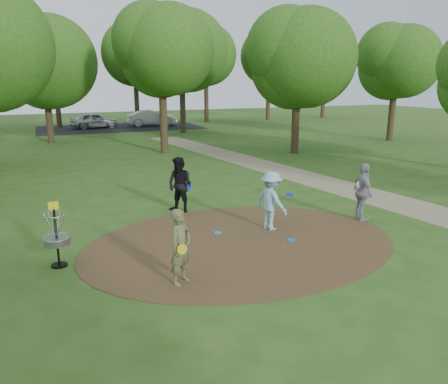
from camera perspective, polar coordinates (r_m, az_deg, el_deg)
name	(u,v)px	position (r m, az deg, el deg)	size (l,w,h in m)	color
ground	(242,243)	(11.57, 2.31, -6.66)	(100.00, 100.00, 0.00)	#2D5119
dirt_clearing	(242,243)	(11.57, 2.31, -6.61)	(8.40, 8.40, 0.02)	#47301C
footpath	(382,199)	(16.70, 19.90, -0.84)	(2.00, 40.00, 0.01)	#8C7A5B
parking_lot	(120,127)	(40.52, -13.40, 8.20)	(14.00, 8.00, 0.01)	black
player_observer_with_disc	(181,247)	(9.14, -5.68, -7.14)	(0.71, 0.68, 1.63)	#5E6339
player_throwing_with_disc	(271,201)	(12.42, 6.18, -1.14)	(1.17, 1.23, 1.69)	#8ABFCE
player_walking_with_disc	(180,185)	(14.02, -5.78, 0.91)	(1.07, 1.11, 1.80)	black
player_waiting_with_disc	(363,192)	(13.75, 17.67, -0.02)	(0.68, 1.12, 1.78)	#969699
disc_ground_cyan	(218,233)	(12.23, -0.84, -5.32)	(0.22, 0.22, 0.02)	#1899C6
disc_ground_blue	(291,240)	(11.81, 8.76, -6.23)	(0.22, 0.22, 0.02)	blue
car_left	(94,120)	(40.41, -16.59, 8.95)	(1.61, 4.01, 1.36)	#A9AEB1
car_right	(152,118)	(41.15, -9.38, 9.51)	(1.55, 4.44, 1.46)	#989DA0
disc_golf_basket	(56,230)	(10.59, -21.11, -4.67)	(0.63, 0.63, 1.54)	black
tree_ring	(175,55)	(20.86, -6.46, 17.31)	(36.56, 45.28, 9.23)	#332316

